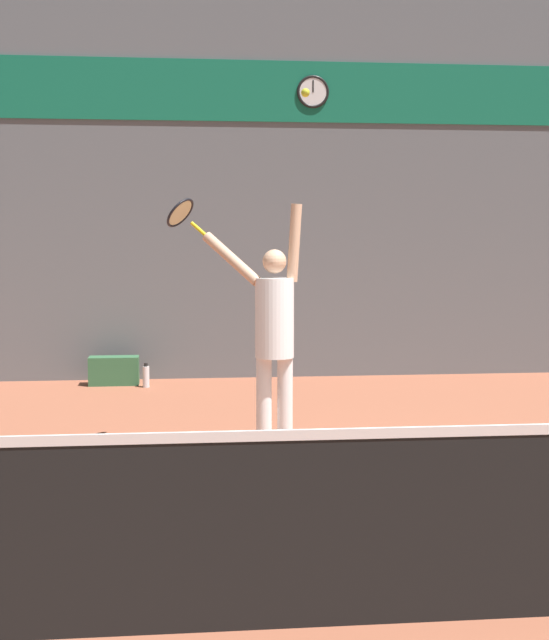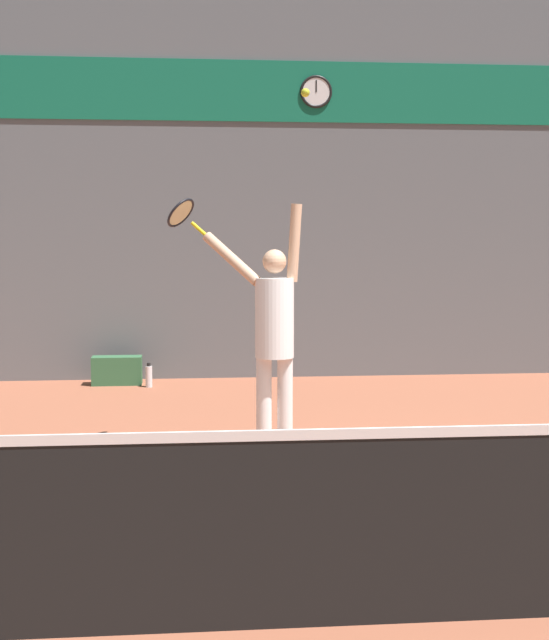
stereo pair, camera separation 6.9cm
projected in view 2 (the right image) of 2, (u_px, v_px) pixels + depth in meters
name	position (u px, v px, depth m)	size (l,w,h in m)	color
ground_plane	(403.00, 525.00, 5.73)	(18.00, 18.00, 0.00)	#9E563D
back_wall	(292.00, 188.00, 11.69)	(18.00, 0.10, 5.00)	slate
sponsor_banner	(293.00, 92.00, 11.51)	(7.50, 0.02, 0.78)	#146B4C
scoreboard_clock	(316.00, 92.00, 11.52)	(0.42, 0.04, 0.42)	white
court_net	(477.00, 520.00, 4.26)	(7.98, 0.07, 1.06)	#333333
tennis_player	(273.00, 330.00, 7.42)	(0.84, 0.54, 2.13)	white
tennis_racket	(182.00, 214.00, 7.70)	(0.41, 0.37, 0.34)	yellow
tennis_ball	(305.00, 93.00, 7.16)	(0.07, 0.07, 0.07)	#CCDB2D
water_bottle	(149.00, 376.00, 11.03)	(0.08, 0.08, 0.30)	silver
equipment_bag	(117.00, 370.00, 11.23)	(0.62, 0.27, 0.36)	#33663F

